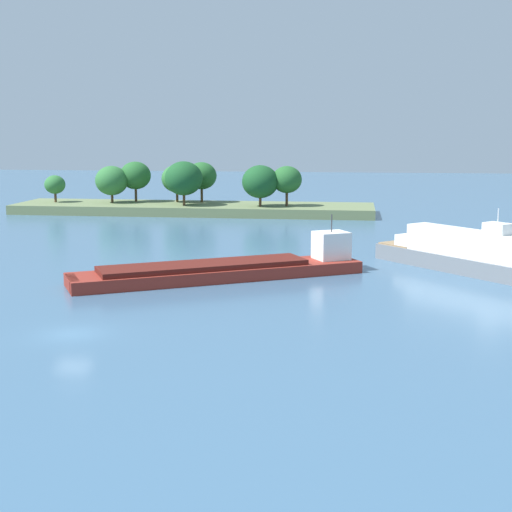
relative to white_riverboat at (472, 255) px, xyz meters
name	(u,v)px	position (x,y,z in m)	size (l,w,h in m)	color
ground_plane	(72,334)	(-31.31, -26.63, -1.85)	(400.00, 400.00, 0.00)	#3D607F
treeline_island	(190,195)	(-39.66, 48.71, 1.32)	(61.43, 13.48, 8.95)	#66754C
white_riverboat	(472,255)	(0.00, 0.00, 0.00)	(18.51, 19.83, 6.76)	slate
cargo_barge	(227,269)	(-23.88, -5.81, -0.91)	(27.49, 18.41, 5.76)	maroon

